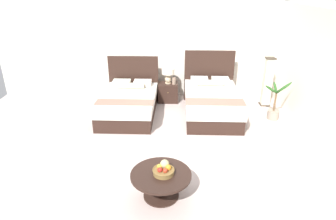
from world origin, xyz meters
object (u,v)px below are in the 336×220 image
at_px(bed_near_corner, 211,102).
at_px(potted_palm, 274,108).
at_px(vase, 174,81).
at_px(nightstand, 168,92).
at_px(floor_lamp_corner, 267,82).
at_px(bed_near_window, 129,103).
at_px(fruit_bowl, 164,170).
at_px(table_lamp, 168,74).
at_px(coffee_table, 161,180).

xyz_separation_m(bed_near_corner, potted_palm, (1.47, -0.24, -0.08)).
relative_size(bed_near_corner, vase, 11.43).
height_order(nightstand, floor_lamp_corner, floor_lamp_corner).
relative_size(bed_near_window, potted_palm, 2.15).
bearing_deg(nightstand, fruit_bowl, -90.25).
distance_m(bed_near_window, potted_palm, 3.52).
bearing_deg(potted_palm, bed_near_corner, 170.78).
xyz_separation_m(floor_lamp_corner, potted_palm, (-0.05, -0.89, -0.37)).
bearing_deg(table_lamp, bed_near_window, -136.99).
height_order(bed_near_corner, vase, bed_near_corner).
xyz_separation_m(vase, potted_palm, (2.39, -1.08, -0.33)).
relative_size(bed_near_window, table_lamp, 5.02).
bearing_deg(floor_lamp_corner, potted_palm, -93.18).
xyz_separation_m(bed_near_window, floor_lamp_corner, (3.56, 0.64, 0.34)).
height_order(nightstand, potted_palm, potted_palm).
bearing_deg(floor_lamp_corner, bed_near_window, -169.74).
relative_size(bed_near_window, bed_near_corner, 0.97).
height_order(table_lamp, floor_lamp_corner, floor_lamp_corner).
xyz_separation_m(nightstand, potted_palm, (2.55, -1.12, 0.01)).
height_order(coffee_table, floor_lamp_corner, floor_lamp_corner).
bearing_deg(nightstand, coffee_table, -90.86).
xyz_separation_m(bed_near_window, fruit_bowl, (0.94, -3.08, 0.18)).
bearing_deg(table_lamp, bed_near_corner, -39.75).
distance_m(bed_near_corner, nightstand, 1.39).
relative_size(nightstand, coffee_table, 0.58).
relative_size(bed_near_corner, nightstand, 4.02).
relative_size(vase, potted_palm, 0.19).
bearing_deg(coffee_table, bed_near_corner, 69.72).
bearing_deg(vase, nightstand, 165.98).
bearing_deg(bed_near_window, fruit_bowl, -72.99).
height_order(bed_near_corner, table_lamp, bed_near_corner).
bearing_deg(bed_near_corner, bed_near_window, 179.90).
xyz_separation_m(coffee_table, potted_palm, (2.61, 2.84, -0.04)).
bearing_deg(vase, floor_lamp_corner, -4.45).
bearing_deg(bed_near_window, table_lamp, 43.01).
distance_m(bed_near_window, nightstand, 1.30).
xyz_separation_m(nightstand, fruit_bowl, (-0.02, -3.95, 0.23)).
distance_m(nightstand, floor_lamp_corner, 2.64).
distance_m(bed_near_window, floor_lamp_corner, 3.63).
height_order(table_lamp, potted_palm, potted_palm).
bearing_deg(bed_near_window, nightstand, 42.37).
xyz_separation_m(nightstand, vase, (0.16, -0.04, 0.35)).
xyz_separation_m(nightstand, coffee_table, (-0.06, -3.96, 0.05)).
bearing_deg(potted_palm, fruit_bowl, -132.19).
bearing_deg(bed_near_window, potted_palm, -3.95).
relative_size(bed_near_window, fruit_bowl, 6.29).
xyz_separation_m(nightstand, table_lamp, (0.00, 0.02, 0.53)).
bearing_deg(bed_near_window, vase, 36.71).
bearing_deg(nightstand, vase, -14.02).
distance_m(vase, floor_lamp_corner, 2.45).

